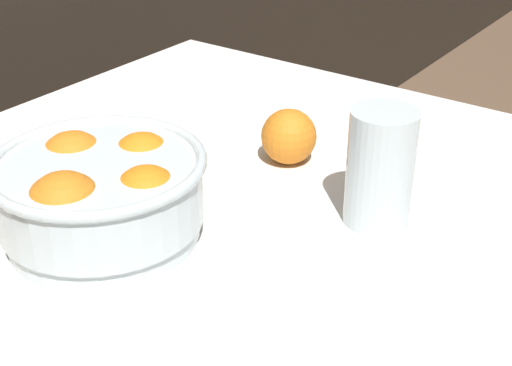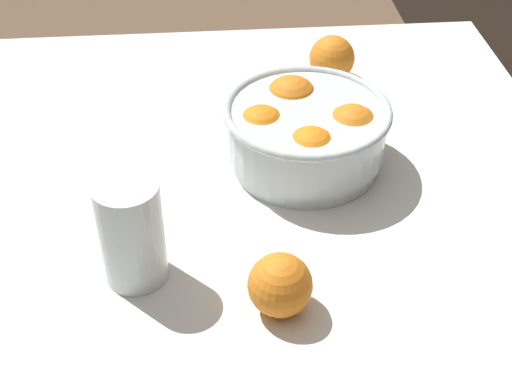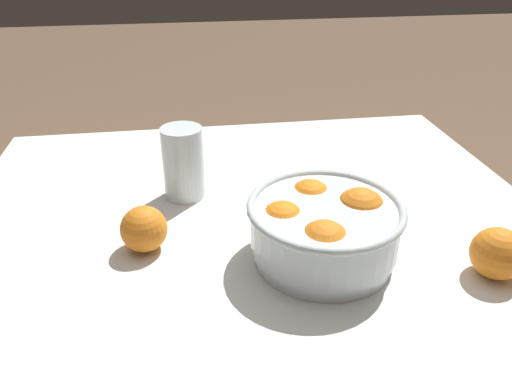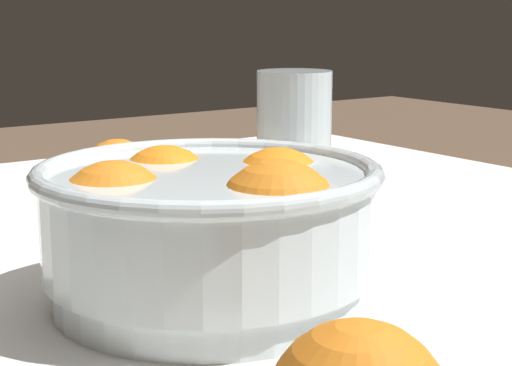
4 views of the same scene
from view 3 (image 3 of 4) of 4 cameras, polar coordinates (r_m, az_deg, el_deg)
name	(u,v)px [view 3 (image 3 of 4)]	position (r m, az deg, el deg)	size (l,w,h in m)	color
dining_table	(257,271)	(0.88, 0.15, -9.98)	(1.01, 0.95, 0.73)	white
fruit_bowl	(323,227)	(0.74, 7.70, -5.03)	(0.23, 0.23, 0.10)	silver
juice_glass	(183,165)	(0.91, -8.29, 2.07)	(0.07, 0.07, 0.13)	#F4A314
orange_loose_near_bowl	(144,229)	(0.78, -12.69, -5.15)	(0.07, 0.07, 0.07)	orange
orange_loose_front	(497,253)	(0.79, 25.87, -7.25)	(0.07, 0.07, 0.07)	orange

